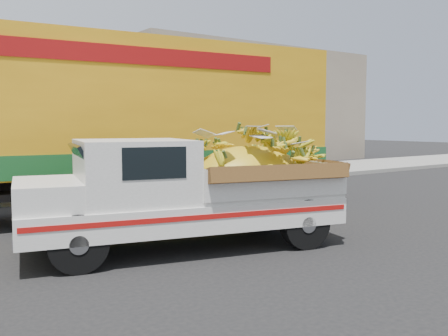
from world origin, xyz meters
TOP-DOWN VIEW (x-y plane):
  - ground at (0.00, 0.00)m, footprint 100.00×100.00m
  - curb at (0.00, 6.69)m, footprint 60.00×0.25m
  - building_right at (14.00, 15.69)m, footprint 14.00×6.00m
  - pickup_truck at (1.56, 0.48)m, footprint 5.29×2.95m
  - semi_trailer at (0.71, 4.23)m, footprint 12.04×3.78m

SIDE VIEW (x-z plane):
  - ground at x=0.00m, z-range 0.00..0.00m
  - curb at x=0.00m, z-range 0.00..0.15m
  - pickup_truck at x=1.56m, z-range 0.07..1.82m
  - semi_trailer at x=0.71m, z-range 0.22..4.02m
  - building_right at x=14.00m, z-range 0.00..6.00m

